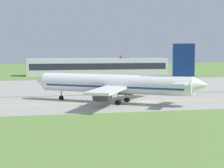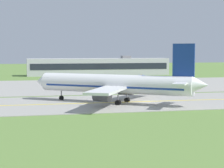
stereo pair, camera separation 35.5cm
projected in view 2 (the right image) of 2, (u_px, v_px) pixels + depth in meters
The scene contains 9 objects.
ground_plane at pixel (145, 102), 89.55m from camera, with size 500.00×500.00×0.00m, color olive.
taxiway_strip at pixel (145, 102), 89.55m from camera, with size 240.00×28.00×0.10m, color #9E9B93.
apron_pad at pixel (136, 85), 132.56m from camera, with size 140.00×52.00×0.10m, color #9E9B93.
taxiway_centreline at pixel (145, 101), 89.54m from camera, with size 220.00×0.60×0.01m, color yellow.
airplane_lead at pixel (116, 84), 86.71m from camera, with size 34.16×28.87×12.70m.
service_truck_baggage at pixel (139, 79), 144.56m from camera, with size 6.12×5.82×2.59m.
service_truck_fuel at pixel (144, 85), 114.08m from camera, with size 5.87×5.48×2.65m.
service_truck_catering at pixel (185, 84), 118.41m from camera, with size 6.19×2.85×2.60m.
terminal_building at pixel (99, 67), 183.07m from camera, with size 63.49×10.10×8.73m.
Camera 2 is at (-26.25, -85.24, 11.52)m, focal length 65.25 mm.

